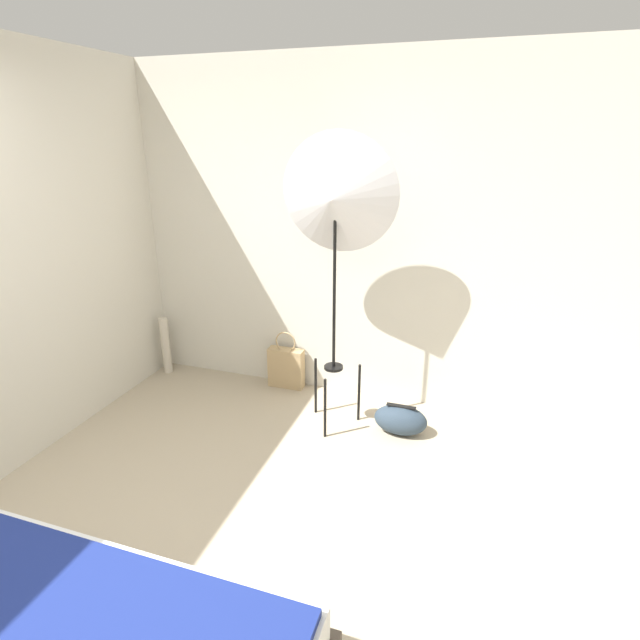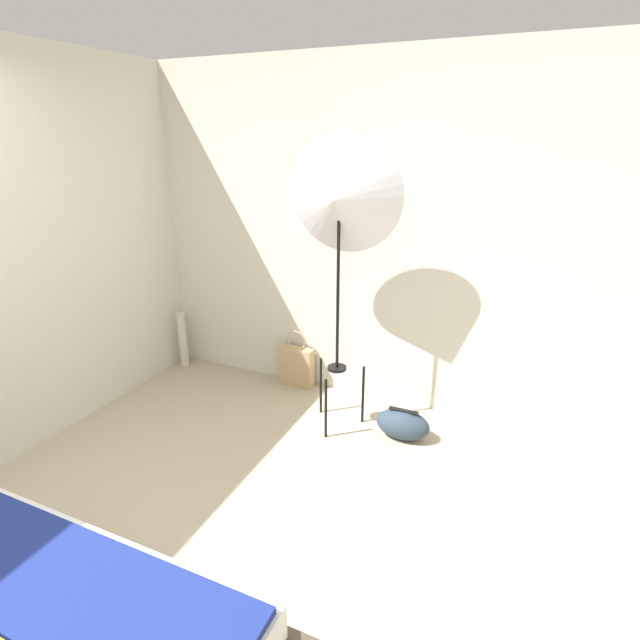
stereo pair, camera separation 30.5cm
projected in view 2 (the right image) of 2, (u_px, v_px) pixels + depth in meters
wall_back at (322, 235)px, 3.90m from camera, size 8.00×0.05×2.60m
wall_side_left at (2, 262)px, 3.09m from camera, size 0.05×8.00×2.60m
photo_umbrella at (339, 199)px, 3.18m from camera, size 0.80×0.35×2.07m
tote_bag at (296, 366)px, 4.27m from camera, size 0.30×0.11×0.50m
duffel_bag at (403, 424)px, 3.54m from camera, size 0.38×0.22×0.23m
paper_roll at (183, 340)px, 4.61m from camera, size 0.08×0.08×0.52m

